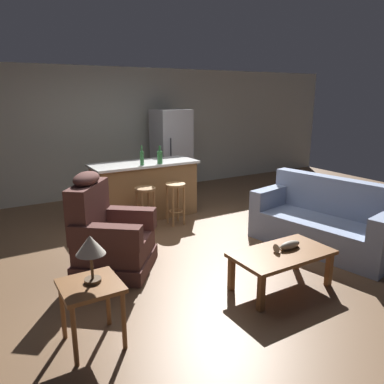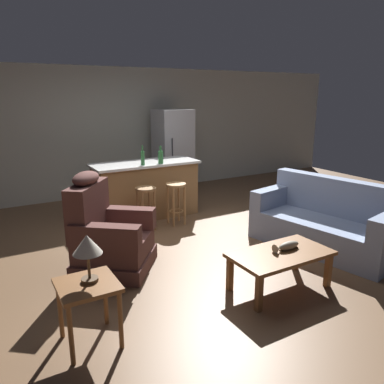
{
  "view_description": "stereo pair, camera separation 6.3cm",
  "coord_description": "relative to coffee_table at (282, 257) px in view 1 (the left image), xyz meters",
  "views": [
    {
      "loc": [
        -2.5,
        -4.4,
        2.07
      ],
      "look_at": [
        0.07,
        -0.1,
        0.75
      ],
      "focal_mm": 35.0,
      "sensor_mm": 36.0,
      "label": 1
    },
    {
      "loc": [
        -2.45,
        -4.43,
        2.07
      ],
      "look_at": [
        0.07,
        -0.1,
        0.75
      ],
      "focal_mm": 35.0,
      "sensor_mm": 36.0,
      "label": 2
    }
  ],
  "objects": [
    {
      "name": "refrigerator",
      "position": [
        0.91,
        4.25,
        0.52
      ],
      "size": [
        0.7,
        0.69,
        1.76
      ],
      "color": "#B7B7BC",
      "rests_on": "ground_plane"
    },
    {
      "name": "bar_stool_left",
      "position": [
        -0.52,
        2.42,
        0.11
      ],
      "size": [
        0.32,
        0.32,
        0.68
      ],
      "color": "olive",
      "rests_on": "ground_plane"
    },
    {
      "name": "bottle_tall_green",
      "position": [
        -0.06,
        2.82,
        0.7
      ],
      "size": [
        0.09,
        0.09,
        0.29
      ],
      "color": "#2D6B38",
      "rests_on": "kitchen_island"
    },
    {
      "name": "couch",
      "position": [
        1.34,
        0.54,
        -0.02
      ],
      "size": [
        1.19,
        2.03,
        0.94
      ],
      "rotation": [
        0.0,
        0.0,
        3.34
      ],
      "color": "#8493B2",
      "rests_on": "ground_plane"
    },
    {
      "name": "fish_figurine",
      "position": [
        0.1,
        0.02,
        0.1
      ],
      "size": [
        0.34,
        0.1,
        0.1
      ],
      "color": "#4C3823",
      "rests_on": "coffee_table"
    },
    {
      "name": "recliner_near_lamp",
      "position": [
        -1.46,
        1.4,
        0.06
      ],
      "size": [
        1.18,
        1.18,
        1.2
      ],
      "rotation": [
        0.0,
        0.0,
        -0.67
      ],
      "color": "brown",
      "rests_on": "ground_plane"
    },
    {
      "name": "kitchen_island",
      "position": [
        -0.24,
        3.05,
        0.11
      ],
      "size": [
        1.8,
        0.7,
        0.95
      ],
      "color": "olive",
      "rests_on": "ground_plane"
    },
    {
      "name": "coffee_table",
      "position": [
        0.0,
        0.0,
        0.0
      ],
      "size": [
        1.1,
        0.6,
        0.42
      ],
      "color": "brown",
      "rests_on": "ground_plane"
    },
    {
      "name": "bar_stool_right",
      "position": [
        0.01,
        2.42,
        0.11
      ],
      "size": [
        0.32,
        0.32,
        0.68
      ],
      "color": "#A87A47",
      "rests_on": "ground_plane"
    },
    {
      "name": "table_lamp",
      "position": [
        -2.01,
        0.13,
        0.5
      ],
      "size": [
        0.24,
        0.24,
        0.41
      ],
      "color": "#4C3823",
      "rests_on": "end_table"
    },
    {
      "name": "back_wall",
      "position": [
        -0.24,
        4.82,
        0.94
      ],
      "size": [
        12.0,
        0.05,
        2.6
      ],
      "color": "#B2B2A3",
      "rests_on": "ground_plane"
    },
    {
      "name": "bottle_short_amber",
      "position": [
        -0.37,
        2.83,
        0.71
      ],
      "size": [
        0.06,
        0.06,
        0.32
      ],
      "color": "#2D6B38",
      "rests_on": "kitchen_island"
    },
    {
      "name": "end_table",
      "position": [
        -2.04,
        0.11,
        0.1
      ],
      "size": [
        0.48,
        0.48,
        0.56
      ],
      "color": "brown",
      "rests_on": "ground_plane"
    },
    {
      "name": "ground_plane",
      "position": [
        -0.24,
        1.7,
        -0.36
      ],
      "size": [
        12.0,
        12.0,
        0.0
      ],
      "color": "brown"
    }
  ]
}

